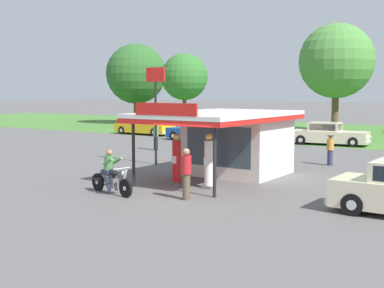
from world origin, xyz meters
TOP-DOWN VIEW (x-y plane):
  - ground_plane at (0.00, 0.00)m, footprint 300.00×300.00m
  - service_station_kiosk at (-0.71, 4.72)m, footprint 4.51×7.33m
  - gas_pump_nearside at (-1.45, 1.54)m, footprint 0.44×0.44m
  - gas_pump_offside at (0.04, 1.54)m, footprint 0.44×0.44m
  - motorcycle_with_rider at (-2.29, -1.30)m, footprint 2.29×0.80m
  - parked_car_second_row_spare at (-1.55, 19.36)m, footprint 5.39×2.37m
  - parked_car_back_row_far_right at (-17.04, 18.87)m, footprint 5.49×2.08m
  - parked_car_back_row_centre_right at (-10.46, 16.86)m, footprint 5.00×2.09m
  - bystander_standing_back_lot at (-9.32, 10.35)m, footprint 0.36×0.36m
  - bystander_leaning_by_kiosk at (0.52, -0.64)m, footprint 0.34×0.34m
  - bystander_strolling_foreground at (1.80, 9.93)m, footprint 0.34×0.34m
  - bystander_chatting_near_pumps at (-1.83, 11.75)m, footprint 0.34×0.34m
  - tree_oak_centre at (-18.77, 27.11)m, footprint 4.58×4.58m
  - tree_oak_left at (-4.82, 30.43)m, footprint 6.58×6.58m
  - tree_oak_far_left at (-27.05, 29.67)m, footprint 6.62×6.62m
  - roadside_pole_sign at (-5.49, 5.44)m, footprint 1.10×0.12m

SIDE VIEW (x-z plane):
  - ground_plane at x=0.00m, z-range 0.00..0.00m
  - motorcycle_with_rider at x=-2.29m, z-range -0.14..1.44m
  - parked_car_back_row_far_right at x=-17.04m, z-range -0.05..1.39m
  - parked_car_back_row_centre_right at x=-10.46m, z-range -0.06..1.41m
  - parked_car_second_row_spare at x=-1.55m, z-range -0.07..1.44m
  - bystander_chatting_near_pumps at x=-1.83m, z-range 0.03..1.52m
  - bystander_strolling_foreground at x=1.80m, z-range 0.04..1.54m
  - bystander_standing_back_lot at x=-9.32m, z-range 0.06..1.71m
  - gas_pump_nearside at x=-1.45m, z-range -0.08..1.90m
  - bystander_leaning_by_kiosk at x=0.52m, z-range 0.05..1.79m
  - gas_pump_offside at x=0.04m, z-range -0.08..1.98m
  - service_station_kiosk at x=-0.71m, z-range 0.02..3.23m
  - roadside_pole_sign at x=-5.49m, z-range 0.87..5.66m
  - tree_oak_centre at x=-18.77m, z-range 1.35..8.65m
  - tree_oak_far_left at x=-27.05m, z-range 1.09..9.92m
  - tree_oak_left at x=-4.82m, z-range 1.47..11.02m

